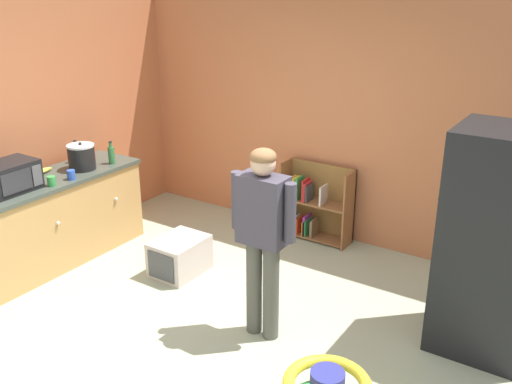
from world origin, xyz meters
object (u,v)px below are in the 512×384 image
standing_person (263,228)px  microwave (9,177)px  red_cup (92,158)px  green_glass_bottle (111,155)px  bookshelf (313,206)px  pet_carrier (180,256)px  kitchen_counter (39,226)px  crock_pot (82,157)px  amber_bottle (76,154)px  banana_bunch (45,170)px  refrigerator (492,243)px  blue_cup (71,175)px  green_cup (51,181)px

standing_person → microwave: (-2.48, -0.48, 0.09)m
microwave → red_cup: 1.02m
green_glass_bottle → red_cup: size_ratio=2.59×
bookshelf → pet_carrier: bearing=-115.6°
kitchen_counter → bookshelf: (1.95, 2.14, -0.08)m
pet_carrier → crock_pot: 1.46m
standing_person → amber_bottle: (-2.66, 0.45, 0.04)m
banana_bunch → refrigerator: bearing=10.7°
green_glass_bottle → blue_cup: size_ratio=2.59×
red_cup → blue_cup: size_ratio=1.00×
banana_bunch → blue_cup: (0.39, 0.00, 0.02)m
standing_person → green_cup: 2.29m
standing_person → green_glass_bottle: (-2.31, 0.63, 0.04)m
standing_person → red_cup: 2.58m
banana_bunch → green_glass_bottle: green_glass_bottle is taller
microwave → crock_pot: 0.80m
amber_bottle → green_cup: bearing=-58.7°
refrigerator → crock_pot: (-3.95, -0.51, 0.14)m
amber_bottle → blue_cup: 0.56m
standing_person → blue_cup: size_ratio=16.80×
bookshelf → green_glass_bottle: (-1.77, -1.27, 0.63)m
refrigerator → standing_person: bearing=-151.2°
blue_cup → kitchen_counter: bearing=-127.3°
microwave → green_glass_bottle: microwave is taller
crock_pot → refrigerator: bearing=7.3°
pet_carrier → green_cup: size_ratio=5.81×
standing_person → crock_pot: standing_person is taller
bookshelf → standing_person: bearing=-74.0°
standing_person → blue_cup: bearing=178.8°
amber_bottle → kitchen_counter: bearing=-76.2°
banana_bunch → green_cup: (0.38, -0.22, 0.02)m
crock_pot → green_cup: crock_pot is taller
red_cup → bookshelf: bearing=34.5°
amber_bottle → microwave: bearing=-79.0°
crock_pot → blue_cup: (0.16, -0.28, -0.08)m
pet_carrier → amber_bottle: 1.63m
bookshelf → red_cup: size_ratio=8.95×
blue_cup → red_cup: bearing=117.4°
bookshelf → amber_bottle: bearing=-145.6°
blue_cup → microwave: bearing=-111.9°
green_cup → blue_cup: 0.23m
microwave → refrigerator: bearing=18.1°
refrigerator → bookshelf: (-2.06, 1.06, -0.52)m
bookshelf → blue_cup: bearing=-133.0°
kitchen_counter → refrigerator: refrigerator is taller
banana_bunch → green_glass_bottle: size_ratio=0.63×
refrigerator → crock_pot: size_ratio=6.13×
amber_bottle → standing_person: bearing=-9.6°
amber_bottle → green_cup: amber_bottle is taller
crock_pot → standing_person: bearing=-7.7°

